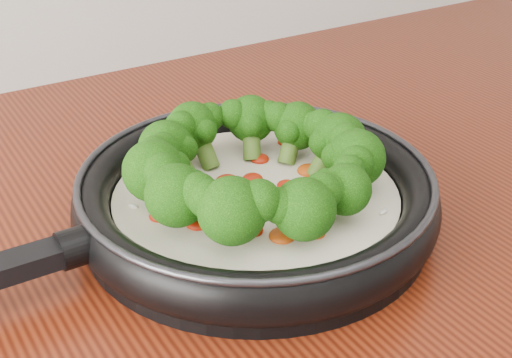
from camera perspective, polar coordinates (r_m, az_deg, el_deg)
skillet at (r=0.66m, az=-0.28°, el=-0.95°), size 0.53×0.34×0.10m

